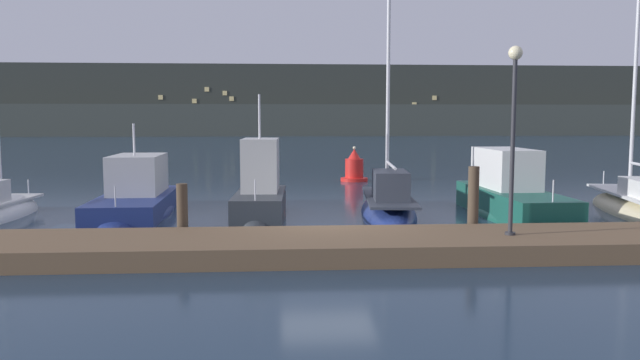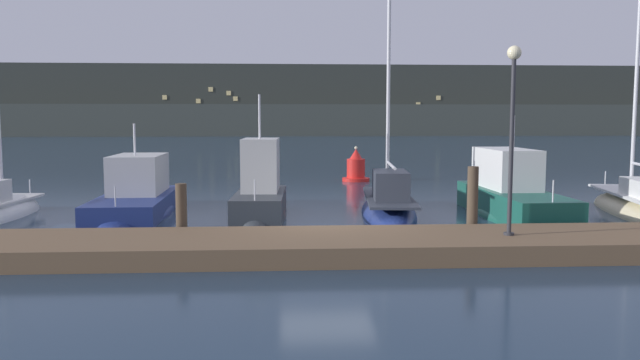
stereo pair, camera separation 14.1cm
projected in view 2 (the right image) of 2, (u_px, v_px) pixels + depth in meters
ground_plane at (327, 236)px, 16.58m from camera, size 400.00×400.00×0.00m
dock at (334, 246)px, 14.28m from camera, size 46.47×2.80×0.45m
mooring_pile_2 at (181, 213)px, 15.64m from camera, size 0.28×0.28×1.51m
mooring_pile_3 at (472, 203)px, 16.07m from camera, size 0.28×0.28×1.90m
motorboat_berth_4 at (136, 204)px, 20.49m from camera, size 2.48×6.49×3.51m
motorboat_berth_5 at (260, 202)px, 19.75m from camera, size 1.82×4.71×4.45m
sailboat_berth_6 at (388, 209)px, 20.28m from camera, size 2.33×6.51×7.97m
motorboat_berth_7 at (511, 204)px, 19.88m from camera, size 2.04×6.78×3.78m
sailboat_berth_8 at (637, 210)px, 20.28m from camera, size 2.94×7.22×10.21m
channel_buoy at (356, 169)px, 31.10m from camera, size 1.36×1.36×1.74m
dock_lamppost at (513, 111)px, 14.08m from camera, size 0.32×0.32×4.31m
hillside_backdrop at (303, 103)px, 120.15m from camera, size 240.00×23.00×12.89m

